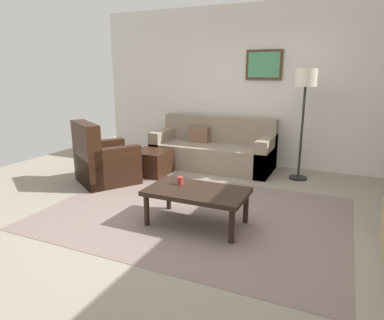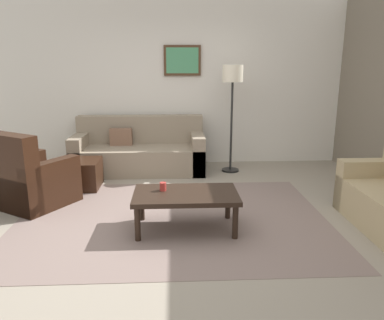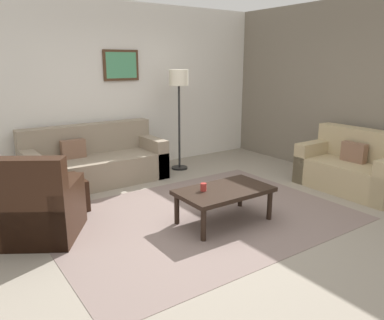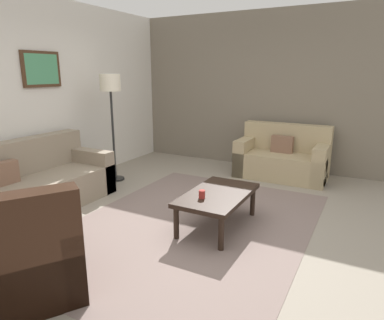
% 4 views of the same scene
% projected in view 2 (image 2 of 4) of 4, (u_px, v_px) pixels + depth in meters
% --- Properties ---
extents(ground_plane, '(8.00, 8.00, 0.00)m').
position_uv_depth(ground_plane, '(172.00, 219.00, 4.32)').
color(ground_plane, gray).
extents(rear_partition, '(6.00, 0.12, 2.80)m').
position_uv_depth(rear_partition, '(171.00, 83.00, 6.48)').
color(rear_partition, silver).
rests_on(rear_partition, ground_plane).
extents(area_rug, '(3.52, 2.59, 0.01)m').
position_uv_depth(area_rug, '(172.00, 218.00, 4.32)').
color(area_rug, gray).
rests_on(area_rug, ground_plane).
extents(couch_main, '(2.10, 0.90, 0.88)m').
position_uv_depth(couch_main, '(140.00, 152.00, 6.25)').
color(couch_main, gray).
rests_on(couch_main, ground_plane).
extents(armchair_leather, '(1.11, 1.11, 0.95)m').
position_uv_depth(armchair_leather, '(29.00, 182.00, 4.64)').
color(armchair_leather, black).
rests_on(armchair_leather, ground_plane).
extents(ottoman, '(0.56, 0.56, 0.40)m').
position_uv_depth(ottoman, '(80.00, 174.00, 5.36)').
color(ottoman, black).
rests_on(ottoman, ground_plane).
extents(coffee_table, '(1.10, 0.64, 0.41)m').
position_uv_depth(coffee_table, '(186.00, 197.00, 3.97)').
color(coffee_table, black).
rests_on(coffee_table, ground_plane).
extents(cup, '(0.07, 0.07, 0.09)m').
position_uv_depth(cup, '(163.00, 187.00, 4.01)').
color(cup, '#B2332D').
rests_on(cup, coffee_table).
extents(lamp_standing, '(0.32, 0.32, 1.71)m').
position_uv_depth(lamp_standing, '(232.00, 85.00, 5.89)').
color(lamp_standing, black).
rests_on(lamp_standing, ground_plane).
extents(framed_artwork, '(0.62, 0.04, 0.50)m').
position_uv_depth(framed_artwork, '(182.00, 60.00, 6.31)').
color(framed_artwork, '#472D1C').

